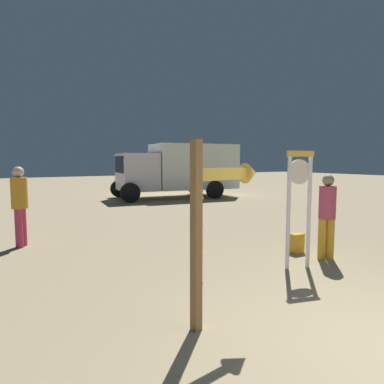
% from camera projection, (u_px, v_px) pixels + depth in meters
% --- Properties ---
extents(standing_clock, '(0.50, 0.21, 2.08)m').
position_uv_depth(standing_clock, '(299.00, 196.00, 5.92)').
color(standing_clock, white).
rests_on(standing_clock, ground_plane).
extents(arrow_sign, '(1.07, 0.33, 2.15)m').
position_uv_depth(arrow_sign, '(220.00, 205.00, 3.94)').
color(arrow_sign, olive).
rests_on(arrow_sign, ground_plane).
extents(person_near_clock, '(0.32, 0.32, 1.65)m').
position_uv_depth(person_near_clock, '(327.00, 212.00, 6.51)').
color(person_near_clock, gold).
rests_on(person_near_clock, ground_plane).
extents(backpack, '(0.28, 0.22, 0.40)m').
position_uv_depth(backpack, '(296.00, 243.00, 7.05)').
color(backpack, gold).
rests_on(backpack, ground_plane).
extents(person_distant, '(0.34, 0.34, 1.79)m').
position_uv_depth(person_distant, '(20.00, 202.00, 7.45)').
color(person_distant, '#C53557').
rests_on(person_distant, ground_plane).
extents(box_truck_near, '(6.53, 3.30, 2.75)m').
position_uv_depth(box_truck_near, '(180.00, 168.00, 17.53)').
color(box_truck_near, white).
rests_on(box_truck_near, ground_plane).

